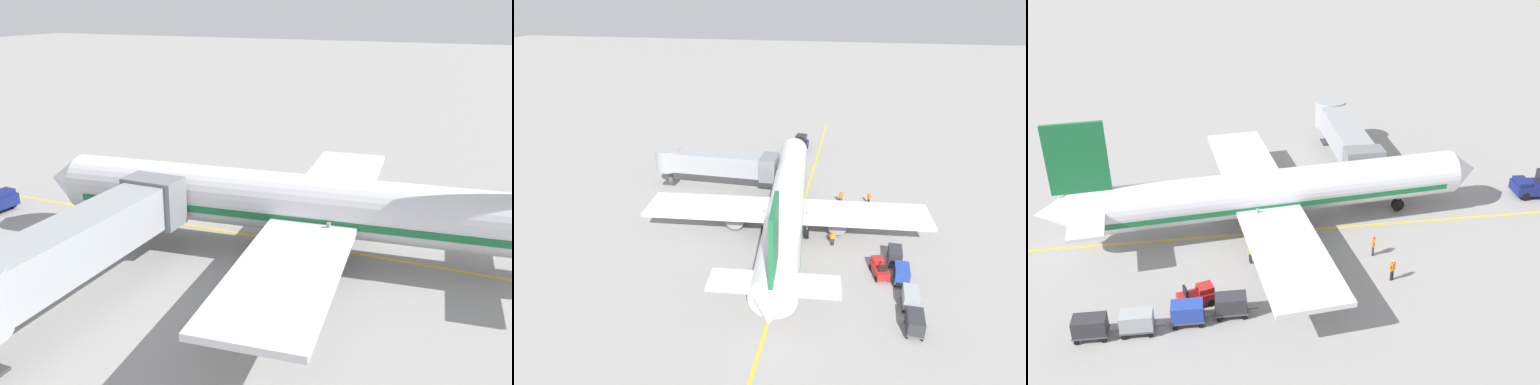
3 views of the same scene
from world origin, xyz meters
The scene contains 13 objects.
ground_plane centered at (0.00, 0.00, 0.00)m, with size 400.00×400.00×0.00m, color gray.
gate_lead_in_line centered at (0.00, 0.00, 0.00)m, with size 0.24×80.00×0.01m, color gold.
parked_airliner centered at (-1.05, -0.73, 3.19)m, with size 30.38×37.35×10.63m.
jet_bridge centered at (-12.05, 8.08, 3.46)m, with size 16.53×3.50×4.98m.
pushback_tractor centered at (-3.14, 24.59, 1.10)m, with size 2.54×4.56×2.40m.
baggage_tug_lead centered at (8.78, -7.19, 0.71)m, with size 1.87×2.74×1.62m.
baggage_cart_front centered at (10.26, -4.96, 0.95)m, with size 1.34×2.91×1.58m.
baggage_cart_second_in_train centered at (10.68, -7.84, 0.95)m, with size 1.34×2.91×1.58m.
baggage_cart_third_in_train centered at (11.15, -11.04, 0.95)m, with size 1.34×2.91×1.58m.
baggage_cart_tail_end centered at (11.20, -13.93, 0.95)m, with size 1.34×2.91×1.58m.
ground_crew_wing_walker centered at (4.51, 6.47, 0.95)m, with size 0.72×0.34×1.69m.
ground_crew_loader centered at (7.91, 6.92, 0.95)m, with size 0.51×0.63×1.69m.
ground_crew_marshaller centered at (4.20, -3.10, 0.95)m, with size 0.71×0.35×1.69m.
Camera 3 is at (41.65, -6.02, 25.29)m, focal length 41.07 mm.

